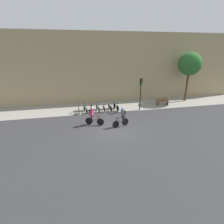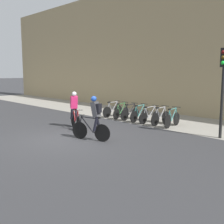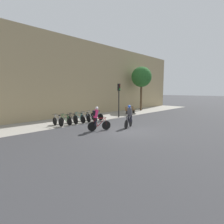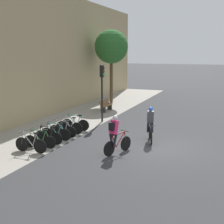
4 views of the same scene
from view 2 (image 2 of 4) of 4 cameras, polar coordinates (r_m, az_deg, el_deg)
name	(u,v)px [view 2 (image 2 of 4)]	position (r m, az deg, el deg)	size (l,w,h in m)	color
ground	(66,139)	(11.63, -9.23, -5.49)	(200.00, 200.00, 0.00)	#333335
kerb_strip	(165,120)	(16.32, 10.73, -1.54)	(44.00, 4.50, 0.01)	gray
building_facade	(192,44)	(18.29, 15.92, 13.16)	(44.00, 0.60, 8.79)	tan
cyclist_pink	(74,109)	(13.70, -7.64, 0.65)	(1.67, 0.74, 1.78)	black
cyclist_grey	(94,117)	(11.10, -3.64, -1.08)	(1.67, 0.67, 1.79)	black
parked_bike_0	(113,110)	(16.97, 0.14, 0.33)	(0.46, 1.64, 0.97)	black
parked_bike_1	(121,112)	(16.47, 1.86, 0.01)	(0.48, 1.58, 0.94)	black
parked_bike_2	(130,113)	(15.98, 3.67, -0.23)	(0.46, 1.58, 0.95)	black
parked_bike_3	(139,114)	(15.51, 5.61, -0.50)	(0.46, 1.67, 0.95)	black
parked_bike_4	(150,116)	(15.06, 7.65, -0.83)	(0.46, 1.66, 0.94)	black
parked_bike_5	(161,117)	(14.63, 9.83, -1.07)	(0.46, 1.63, 0.97)	black
parked_bike_6	(172,119)	(14.22, 12.14, -1.40)	(0.46, 1.65, 0.97)	black
traffic_light_pole	(223,76)	(12.21, 21.67, 6.73)	(0.26, 0.30, 3.67)	black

